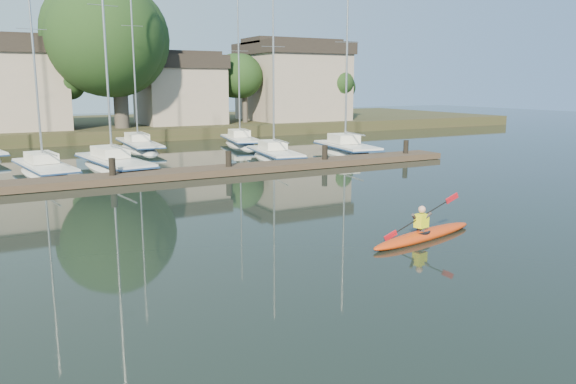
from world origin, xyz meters
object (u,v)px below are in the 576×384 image
dock (174,174)px  kayak (423,233)px  sailboat_7 (241,147)px  sailboat_2 (114,173)px  sailboat_4 (346,157)px  sailboat_1 (45,177)px  sailboat_3 (275,162)px  sailboat_6 (139,152)px

dock → kayak: bearing=-76.9°
dock → sailboat_7: bearing=53.9°
sailboat_2 → kayak: bearing=-81.9°
sailboat_7 → sailboat_4: bearing=-53.7°
sailboat_1 → sailboat_2: (3.58, -0.01, -0.01)m
kayak → sailboat_7: sailboat_7 is taller
sailboat_4 → sailboat_7: size_ratio=1.04×
sailboat_4 → sailboat_7: (-4.09, 8.52, 0.03)m
sailboat_2 → sailboat_7: size_ratio=1.22×
sailboat_2 → sailboat_3: size_ratio=1.26×
sailboat_1 → sailboat_2: size_ratio=0.85×
sailboat_1 → sailboat_4: size_ratio=0.99×
sailboat_2 → sailboat_7: 13.92m
sailboat_1 → kayak: bearing=-73.2°
sailboat_1 → sailboat_4: sailboat_1 is taller
kayak → sailboat_2: (-5.48, 19.06, -0.37)m
sailboat_1 → sailboat_2: 3.58m
sailboat_2 → dock: bearing=-72.6°
sailboat_2 → sailboat_4: bearing=-9.2°
kayak → dock: (-3.41, 14.68, 0.02)m
kayak → sailboat_6: (-1.90, 28.11, -0.35)m
dock → sailboat_2: sailboat_2 is taller
kayak → sailboat_2: bearing=94.1°
dock → sailboat_3: sailboat_3 is taller
sailboat_7 → sailboat_2: bearing=-133.2°
kayak → sailboat_7: size_ratio=0.38×
dock → sailboat_6: sailboat_6 is taller
sailboat_2 → sailboat_4: 15.34m
kayak → sailboat_2: sailboat_2 is taller
kayak → dock: kayak is taller
sailboat_1 → sailboat_6: size_ratio=0.86×
sailboat_1 → sailboat_6: bearing=43.0°
sailboat_4 → sailboat_3: bearing=-170.7°
dock → sailboat_1: size_ratio=2.65×
dock → sailboat_7: (9.17, 12.58, -0.39)m
kayak → sailboat_6: sailboat_6 is taller
kayak → sailboat_3: bearing=64.9°
sailboat_2 → sailboat_1: bearing=171.8°
sailboat_7 → sailboat_1: bearing=-140.4°
kayak → sailboat_7: bearing=66.1°
sailboat_3 → sailboat_7: (1.42, 8.64, -0.00)m
sailboat_7 → dock: bearing=-115.4°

